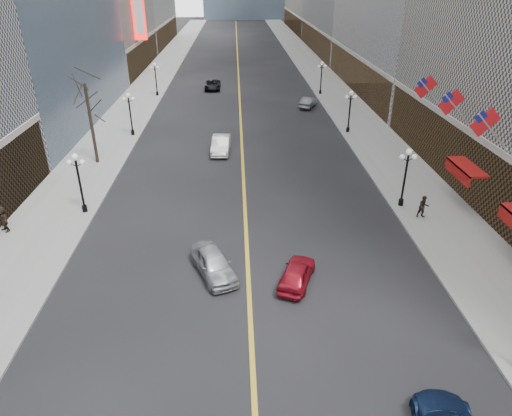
{
  "coord_description": "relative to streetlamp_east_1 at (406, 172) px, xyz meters",
  "views": [
    {
      "loc": [
        -0.51,
        -0.3,
        15.8
      ],
      "look_at": [
        0.31,
        18.25,
        6.22
      ],
      "focal_mm": 32.0,
      "sensor_mm": 36.0,
      "label": 1
    }
  ],
  "objects": [
    {
      "name": "car_nb_mid",
      "position": [
        -13.88,
        12.56,
        -2.11
      ],
      "size": [
        1.9,
        4.86,
        1.58
      ],
      "primitive_type": "imported",
      "rotation": [
        0.0,
        0.0,
        -0.05
      ],
      "color": "silver",
      "rests_on": "ground"
    },
    {
      "name": "ped_west_far",
      "position": [
        -28.2,
        -2.61,
        -1.82
      ],
      "size": [
        1.63,
        1.5,
        1.86
      ],
      "primitive_type": "imported",
      "rotation": [
        0.0,
        0.0,
        -0.71
      ],
      "color": "#2D2119",
      "rests_on": "sidewalk_west"
    },
    {
      "name": "car_nb_near",
      "position": [
        -13.8,
        -8.1,
        -2.14
      ],
      "size": [
        3.33,
        4.81,
        1.52
      ],
      "primitive_type": "imported",
      "rotation": [
        0.0,
        0.0,
        0.38
      ],
      "color": "#A9ACB1",
      "rests_on": "ground"
    },
    {
      "name": "flag_5",
      "position": [
        3.51,
        7.0,
        4.39
      ],
      "size": [
        2.87,
        0.12,
        2.87
      ],
      "color": "#B2B2B7",
      "rests_on": "ground"
    },
    {
      "name": "sidewalk_west",
      "position": [
        -25.8,
        40.0,
        -2.83
      ],
      "size": [
        6.0,
        230.0,
        0.15
      ],
      "primitive_type": "cube",
      "color": "gray",
      "rests_on": "ground"
    },
    {
      "name": "theatre_marquee",
      "position": [
        -27.68,
        50.0,
        9.1
      ],
      "size": [
        2.0,
        0.55,
        12.0
      ],
      "color": "red",
      "rests_on": "ground"
    },
    {
      "name": "streetlamp_west_2",
      "position": [
        -23.6,
        18.0,
        0.0
      ],
      "size": [
        1.26,
        0.44,
        4.52
      ],
      "color": "black",
      "rests_on": "sidewalk_west"
    },
    {
      "name": "car_sb_mid",
      "position": [
        -9.06,
        -9.15,
        -2.24
      ],
      "size": [
        2.85,
        4.2,
        1.33
      ],
      "primitive_type": "imported",
      "rotation": [
        0.0,
        0.0,
        2.78
      ],
      "color": "maroon",
      "rests_on": "ground"
    },
    {
      "name": "streetlamp_east_2",
      "position": [
        0.0,
        18.0,
        0.0
      ],
      "size": [
        1.26,
        0.44,
        4.52
      ],
      "color": "black",
      "rests_on": "sidewalk_east"
    },
    {
      "name": "lane_line",
      "position": [
        -11.8,
        50.0,
        -2.89
      ],
      "size": [
        0.25,
        200.0,
        0.02
      ],
      "primitive_type": "cube",
      "color": "gold",
      "rests_on": "ground"
    },
    {
      "name": "streetlamp_west_1",
      "position": [
        -23.6,
        0.0,
        0.0
      ],
      "size": [
        1.26,
        0.44,
        4.52
      ],
      "color": "black",
      "rests_on": "sidewalk_west"
    },
    {
      "name": "streetlamp_east_3",
      "position": [
        0.0,
        36.0,
        0.0
      ],
      "size": [
        1.26,
        0.44,
        4.52
      ],
      "color": "black",
      "rests_on": "sidewalk_east"
    },
    {
      "name": "awning_c",
      "position": [
        4.3,
        -0.0,
        0.18
      ],
      "size": [
        1.4,
        4.0,
        0.93
      ],
      "color": "maroon",
      "rests_on": "ground"
    },
    {
      "name": "flag_4",
      "position": [
        3.51,
        2.0,
        4.39
      ],
      "size": [
        2.87,
        0.12,
        2.87
      ],
      "color": "#B2B2B7",
      "rests_on": "ground"
    },
    {
      "name": "car_sb_far",
      "position": [
        -2.8,
        29.04,
        -2.21
      ],
      "size": [
        2.96,
        4.42,
        1.38
      ],
      "primitive_type": "imported",
      "rotation": [
        0.0,
        0.0,
        2.75
      ],
      "color": "#505558",
      "rests_on": "ground"
    },
    {
      "name": "sidewalk_east",
      "position": [
        2.2,
        40.0,
        -2.83
      ],
      "size": [
        6.0,
        230.0,
        0.15
      ],
      "primitive_type": "cube",
      "color": "gray",
      "rests_on": "ground"
    },
    {
      "name": "ped_east_walk",
      "position": [
        0.9,
        -1.96,
        -1.92
      ],
      "size": [
        0.82,
        0.47,
        1.67
      ],
      "primitive_type": "imported",
      "rotation": [
        0.0,
        0.0,
        0.03
      ],
      "color": "black",
      "rests_on": "sidewalk_east"
    },
    {
      "name": "flag_3",
      "position": [
        3.51,
        -3.0,
        4.39
      ],
      "size": [
        2.87,
        0.12,
        2.87
      ],
      "color": "#B2B2B7",
      "rests_on": "ground"
    },
    {
      "name": "streetlamp_east_1",
      "position": [
        0.0,
        0.0,
        0.0
      ],
      "size": [
        1.26,
        0.44,
        4.52
      ],
      "color": "black",
      "rests_on": "sidewalk_east"
    },
    {
      "name": "tree_west_far",
      "position": [
        -25.3,
        10.0,
        3.34
      ],
      "size": [
        3.6,
        3.6,
        7.92
      ],
      "color": "#2D231C",
      "rests_on": "sidewalk_west"
    },
    {
      "name": "car_nb_far",
      "position": [
        -15.82,
        40.0,
        -2.21
      ],
      "size": [
        2.32,
        4.96,
        1.37
      ],
      "primitive_type": "imported",
      "rotation": [
        0.0,
        0.0,
        -0.01
      ],
      "color": "black",
      "rests_on": "ground"
    },
    {
      "name": "streetlamp_west_3",
      "position": [
        -23.6,
        36.0,
        0.0
      ],
      "size": [
        1.26,
        0.44,
        4.52
      ],
      "color": "black",
      "rests_on": "sidewalk_west"
    }
  ]
}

